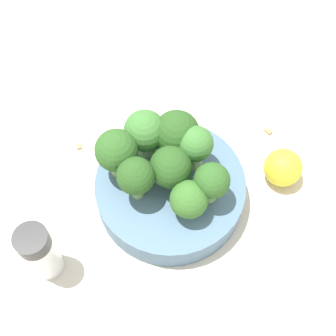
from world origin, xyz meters
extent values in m
plane|color=beige|center=(0.00, 0.00, 0.00)|extent=(3.00, 3.00, 0.00)
cylinder|color=slate|center=(0.00, 0.00, 0.02)|extent=(0.15, 0.15, 0.03)
cylinder|color=#84AD66|center=(-0.02, 0.03, 0.04)|extent=(0.02, 0.02, 0.02)
sphere|color=#386B28|center=(-0.02, 0.03, 0.06)|extent=(0.04, 0.04, 0.04)
cylinder|color=#7A9E5B|center=(0.00, 0.00, 0.05)|extent=(0.02, 0.02, 0.02)
sphere|color=#28511E|center=(0.00, 0.00, 0.07)|extent=(0.04, 0.04, 0.04)
cylinder|color=#84AD66|center=(-0.01, -0.04, 0.05)|extent=(0.02, 0.02, 0.03)
sphere|color=#28511E|center=(-0.01, -0.04, 0.07)|extent=(0.05, 0.05, 0.05)
cylinder|color=#84AD66|center=(-0.02, -0.02, 0.05)|extent=(0.02, 0.02, 0.03)
sphere|color=#3D7533|center=(-0.02, -0.02, 0.07)|extent=(0.04, 0.04, 0.04)
cylinder|color=#8EB770|center=(0.03, -0.04, 0.05)|extent=(0.02, 0.02, 0.03)
sphere|color=#3D7533|center=(0.03, -0.04, 0.07)|extent=(0.04, 0.04, 0.04)
cylinder|color=#84AD66|center=(-0.04, 0.02, 0.05)|extent=(0.02, 0.02, 0.03)
sphere|color=#2D5B23|center=(-0.04, 0.02, 0.07)|extent=(0.04, 0.04, 0.04)
cylinder|color=#84AD66|center=(0.03, 0.01, 0.05)|extent=(0.02, 0.02, 0.03)
sphere|color=#28511E|center=(0.03, 0.01, 0.07)|extent=(0.04, 0.04, 0.04)
cylinder|color=#7A9E5B|center=(0.05, -0.01, 0.05)|extent=(0.03, 0.03, 0.03)
sphere|color=#2D5B23|center=(0.05, -0.01, 0.07)|extent=(0.04, 0.04, 0.04)
cylinder|color=silver|center=(0.12, 0.08, 0.03)|extent=(0.03, 0.03, 0.06)
cylinder|color=#2D2D2D|center=(0.12, 0.08, 0.07)|extent=(0.03, 0.03, 0.02)
sphere|color=yellow|center=(-0.12, -0.03, 0.02)|extent=(0.04, 0.04, 0.04)
cube|color=tan|center=(0.10, -0.06, 0.00)|extent=(0.01, 0.01, 0.01)
cube|color=tan|center=(-0.11, -0.09, 0.00)|extent=(0.01, 0.01, 0.01)
camera|label=1|loc=(0.00, 0.22, 0.45)|focal=50.00mm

